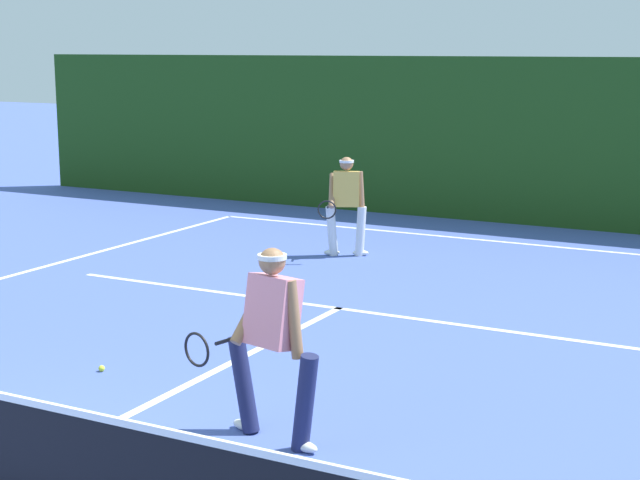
# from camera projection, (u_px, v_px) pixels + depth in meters

# --- Properties ---
(court_line_baseline_far) EXTENTS (10.18, 0.10, 0.01)m
(court_line_baseline_far) POSITION_uv_depth(u_px,v_px,m) (475.00, 239.00, 17.37)
(court_line_baseline_far) COLOR white
(court_line_baseline_far) RESTS_ON ground_plane
(court_line_service) EXTENTS (8.30, 0.10, 0.01)m
(court_line_service) POSITION_uv_depth(u_px,v_px,m) (338.00, 308.00, 12.79)
(court_line_service) COLOR white
(court_line_service) RESTS_ON ground_plane
(court_line_centre) EXTENTS (0.10, 6.40, 0.01)m
(court_line_centre) POSITION_uv_depth(u_px,v_px,m) (198.00, 379.00, 10.06)
(court_line_centre) COLOR white
(court_line_centre) RESTS_ON ground_plane
(player_near) EXTENTS (1.06, 0.86, 1.69)m
(player_near) POSITION_uv_depth(u_px,v_px,m) (272.00, 336.00, 8.33)
(player_near) COLOR #1E234C
(player_near) RESTS_ON ground_plane
(player_far) EXTENTS (0.70, 0.93, 1.60)m
(player_far) POSITION_uv_depth(u_px,v_px,m) (346.00, 202.00, 15.86)
(player_far) COLOR silver
(player_far) RESTS_ON ground_plane
(tennis_ball) EXTENTS (0.07, 0.07, 0.07)m
(tennis_ball) POSITION_uv_depth(u_px,v_px,m) (102.00, 368.00, 10.31)
(tennis_ball) COLOR #D1E033
(tennis_ball) RESTS_ON ground_plane
(back_fence_windscreen) EXTENTS (22.22, 0.12, 3.13)m
(back_fence_windscreen) POSITION_uv_depth(u_px,v_px,m) (510.00, 141.00, 18.69)
(back_fence_windscreen) COLOR #1E4315
(back_fence_windscreen) RESTS_ON ground_plane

